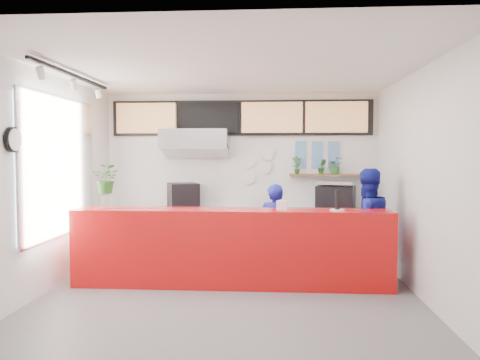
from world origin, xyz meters
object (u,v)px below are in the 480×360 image
at_px(staff_center, 275,230).
at_px(staff_right, 366,224).
at_px(service_counter, 232,247).
at_px(pepper_mill, 338,200).
at_px(panini_oven, 183,196).
at_px(espresso_machine, 336,198).

relative_size(staff_center, staff_right, 0.86).
height_order(service_counter, pepper_mill, pepper_mill).
height_order(staff_center, pepper_mill, staff_center).
bearing_deg(service_counter, staff_right, 13.95).
bearing_deg(pepper_mill, staff_center, 143.44).
bearing_deg(staff_right, staff_center, -21.01).
distance_m(panini_oven, espresso_machine, 2.74).
xyz_separation_m(staff_center, pepper_mill, (0.86, -0.64, 0.54)).
distance_m(staff_right, pepper_mill, 0.86).
distance_m(staff_center, staff_right, 1.38).
bearing_deg(pepper_mill, service_counter, 177.85).
height_order(panini_oven, espresso_machine, panini_oven).
distance_m(service_counter, staff_right, 2.07).
relative_size(staff_right, pepper_mill, 6.16).
bearing_deg(staff_center, pepper_mill, 150.53).
bearing_deg(staff_center, espresso_machine, -124.82).
xyz_separation_m(panini_oven, staff_center, (1.65, -1.21, -0.41)).
relative_size(service_counter, panini_oven, 8.87).
height_order(espresso_machine, staff_right, staff_right).
relative_size(panini_oven, staff_center, 0.35).
xyz_separation_m(espresso_machine, pepper_mill, (-0.23, -1.86, 0.14)).
xyz_separation_m(panini_oven, espresso_machine, (2.74, 0.00, -0.02)).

